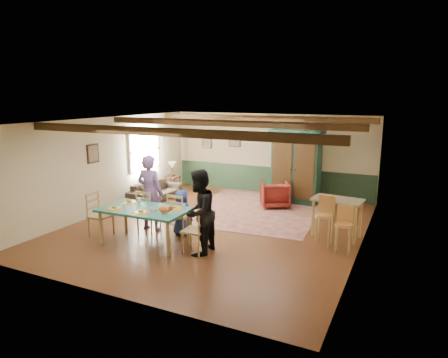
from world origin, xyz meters
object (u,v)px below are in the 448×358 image
at_px(dining_table, 145,226).
at_px(person_child, 182,212).
at_px(end_table, 173,184).
at_px(dining_chair_far_left, 149,210).
at_px(bar_stool_right, 343,230).
at_px(counter_table, 337,218).
at_px(armchair, 275,195).
at_px(dining_chair_end_left, 100,215).
at_px(table_lamp, 172,169).
at_px(bar_stool_left, 324,221).
at_px(sofa, 155,191).
at_px(person_man, 150,193).
at_px(person_woman, 199,212).
at_px(dining_chair_end_right, 195,229).
at_px(cat, 165,209).
at_px(dining_chair_far_right, 180,215).
at_px(armoire, 296,167).

bearing_deg(dining_table, person_child, 64.95).
bearing_deg(end_table, dining_chair_far_left, -65.24).
bearing_deg(person_child, bar_stool_right, -173.87).
relative_size(dining_chair_far_left, counter_table, 0.93).
distance_m(dining_table, armchair, 4.50).
distance_m(dining_chair_end_left, table_lamp, 4.62).
xyz_separation_m(bar_stool_left, bar_stool_right, (0.47, -0.28, -0.05)).
bearing_deg(dining_chair_end_left, end_table, 9.82).
bearing_deg(armchair, dining_table, 40.76).
bearing_deg(end_table, sofa, -84.48).
bearing_deg(person_man, table_lamp, -66.27).
relative_size(person_woman, end_table, 3.31).
height_order(dining_chair_end_left, dining_chair_end_right, same).
distance_m(cat, bar_stool_left, 3.53).
distance_m(dining_table, person_man, 1.12).
xyz_separation_m(dining_table, dining_chair_far_left, (-0.46, 0.78, 0.11)).
relative_size(dining_chair_far_right, person_man, 0.55).
distance_m(person_man, person_child, 0.96).
xyz_separation_m(dining_chair_far_right, counter_table, (3.39, 1.50, -0.05)).
bearing_deg(person_woman, bar_stool_right, 114.73).
bearing_deg(end_table, armoire, 6.41).
bearing_deg(person_woman, sofa, -135.06).
xyz_separation_m(dining_chair_end_left, counter_table, (5.07, 2.34, -0.05)).
xyz_separation_m(dining_chair_far_left, dining_chair_end_right, (1.73, -0.75, 0.00)).
height_order(armoire, sofa, armoire).
bearing_deg(dining_chair_far_left, armoire, -122.65).
bearing_deg(sofa, person_child, -132.34).
xyz_separation_m(sofa, end_table, (-0.12, 1.19, -0.02)).
height_order(person_child, end_table, person_child).
bearing_deg(dining_chair_end_right, dining_chair_far_left, -114.92).
xyz_separation_m(person_woman, armchair, (0.29, 4.15, -0.53)).
height_order(person_man, counter_table, person_man).
distance_m(person_woman, table_lamp, 5.69).
distance_m(dining_chair_far_left, armchair, 4.02).
bearing_deg(cat, dining_chair_far_right, 100.37).
xyz_separation_m(dining_chair_end_right, end_table, (-3.44, 4.45, -0.25)).
bearing_deg(dining_chair_far_left, person_woman, 156.43).
bearing_deg(table_lamp, cat, -58.77).
distance_m(person_woman, end_table, 5.73).
height_order(person_child, bar_stool_left, bar_stool_left).
bearing_deg(person_man, end_table, -66.27).
relative_size(dining_chair_end_right, bar_stool_right, 1.03).
xyz_separation_m(cat, bar_stool_left, (3.04, 1.76, -0.37)).
relative_size(cat, counter_table, 0.35).
relative_size(dining_chair_far_left, person_child, 0.95).
height_order(person_child, counter_table, person_child).
distance_m(armoire, sofa, 4.53).
bearing_deg(dining_chair_far_left, dining_chair_end_right, 155.08).
xyz_separation_m(cat, armoire, (1.46, 5.06, 0.21)).
distance_m(dining_chair_far_right, person_man, 0.98).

